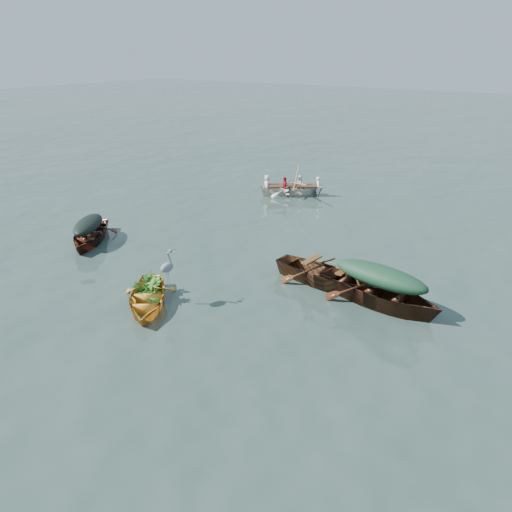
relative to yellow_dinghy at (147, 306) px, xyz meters
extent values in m
plane|color=#31443D|center=(0.63, 1.91, 0.00)|extent=(140.00, 140.00, 0.00)
imported|color=gold|center=(0.00, 0.00, 0.00)|extent=(2.94, 3.21, 0.82)
imported|color=#4B1811|center=(-4.79, 2.10, 0.00)|extent=(3.19, 3.76, 0.91)
imported|color=#431A0F|center=(4.74, 3.31, 0.00)|extent=(4.72, 2.09, 1.08)
imported|color=brown|center=(3.21, 3.55, 0.00)|extent=(4.52, 1.82, 1.03)
imported|color=white|center=(-2.11, 10.77, 0.00)|extent=(3.82, 3.13, 0.89)
ellipsoid|color=black|center=(-4.79, 2.10, 0.65)|extent=(1.76, 2.07, 0.40)
ellipsoid|color=#153421|center=(4.74, 3.31, 0.80)|extent=(2.60, 1.15, 0.52)
imported|color=#25641A|center=(-0.32, 0.45, 0.71)|extent=(1.11, 1.14, 0.60)
imported|color=white|center=(-2.11, 10.77, 0.83)|extent=(2.81, 2.38, 0.76)
camera|label=1|loc=(8.44, -7.59, 5.98)|focal=35.00mm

